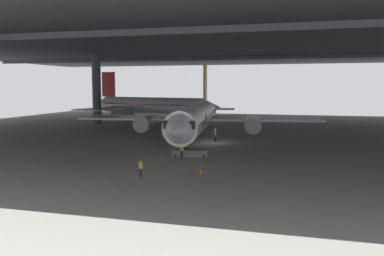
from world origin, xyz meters
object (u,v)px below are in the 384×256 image
object	(u,v)px
airplane_main	(196,118)
airplane_distant	(150,105)
crew_worker_near_nose	(141,167)
crew_worker_by_stairs	(182,150)
boarding_stairs	(191,149)
traffic_cone_orange	(201,171)

from	to	relation	value
airplane_main	airplane_distant	distance (m)	35.53
crew_worker_near_nose	airplane_distant	distance (m)	54.14
airplane_main	crew_worker_near_nose	world-z (taller)	airplane_main
airplane_main	crew_worker_by_stairs	world-z (taller)	airplane_main
boarding_stairs	crew_worker_by_stairs	world-z (taller)	boarding_stairs
traffic_cone_orange	crew_worker_near_nose	bearing A→B (deg)	-152.56
traffic_cone_orange	boarding_stairs	bearing A→B (deg)	110.25
boarding_stairs	airplane_main	bearing A→B (deg)	100.67
boarding_stairs	airplane_distant	xyz separation A→B (m)	(-19.98, 39.96, 2.59)
airplane_main	traffic_cone_orange	world-z (taller)	airplane_main
crew_worker_near_nose	traffic_cone_orange	world-z (taller)	crew_worker_near_nose
airplane_main	crew_worker_by_stairs	distance (m)	11.35
crew_worker_near_nose	traffic_cone_orange	bearing A→B (deg)	27.44
airplane_main	traffic_cone_orange	xyz separation A→B (m)	(4.91, -17.94, -3.05)
airplane_distant	traffic_cone_orange	size ratio (longest dim) A/B	55.61
crew_worker_near_nose	crew_worker_by_stairs	world-z (taller)	crew_worker_by_stairs
crew_worker_near_nose	traffic_cone_orange	xyz separation A→B (m)	(4.49, 2.33, -0.62)
crew_worker_near_nose	airplane_distant	bearing A→B (deg)	110.14
airplane_main	airplane_distant	bearing A→B (deg)	120.82
airplane_main	boarding_stairs	world-z (taller)	airplane_main
airplane_distant	crew_worker_by_stairs	bearing A→B (deg)	-64.96
crew_worker_by_stairs	airplane_main	bearing A→B (deg)	96.25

